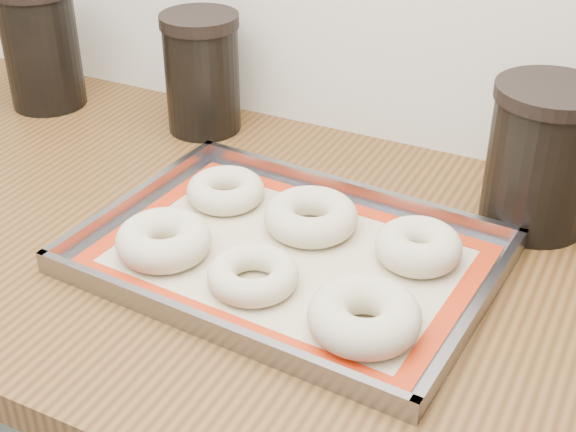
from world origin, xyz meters
The scene contains 12 objects.
countertop centered at (0.00, 1.68, 0.88)m, with size 3.06×0.68×0.04m, color brown.
baking_tray centered at (0.18, 1.65, 0.91)m, with size 0.48×0.36×0.03m.
baking_mat centered at (0.18, 1.65, 0.90)m, with size 0.44×0.32×0.00m.
bagel_front_left centered at (0.05, 1.59, 0.92)m, with size 0.11×0.11×0.04m, color beige.
bagel_front_mid centered at (0.17, 1.58, 0.92)m, with size 0.10×0.10×0.03m, color beige.
bagel_front_right centered at (0.31, 1.57, 0.93)m, with size 0.12×0.12×0.04m, color beige.
bagel_back_left centered at (0.05, 1.73, 0.92)m, with size 0.10×0.10×0.03m, color beige.
bagel_back_mid centered at (0.17, 1.72, 0.92)m, with size 0.11×0.11×0.04m, color beige.
bagel_back_right centered at (0.31, 1.71, 0.92)m, with size 0.10×0.10×0.04m, color beige.
canister_left centered at (-0.37, 1.88, 1.00)m, with size 0.12×0.12×0.20m.
canister_mid centered at (-0.10, 1.91, 0.99)m, with size 0.12×0.12×0.18m.
canister_right centered at (0.41, 1.86, 0.99)m, with size 0.13×0.13×0.18m.
Camera 1 is at (0.52, 0.97, 1.43)m, focal length 50.00 mm.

